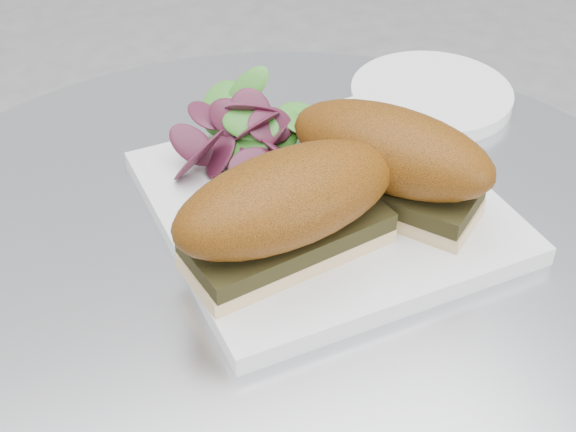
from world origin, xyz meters
name	(u,v)px	position (x,y,z in m)	size (l,w,h in m)	color
plate	(324,205)	(0.06, 0.06, 0.74)	(0.25, 0.25, 0.02)	white
sandwich_left	(288,208)	(0.01, 0.01, 0.79)	(0.18, 0.10, 0.08)	#DDB58A
sandwich_right	(390,159)	(0.10, 0.03, 0.79)	(0.15, 0.17, 0.08)	#DDB58A
salad	(254,130)	(0.03, 0.13, 0.77)	(0.11, 0.11, 0.05)	green
saucer	(431,95)	(0.23, 0.18, 0.74)	(0.15, 0.15, 0.01)	white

